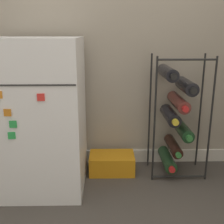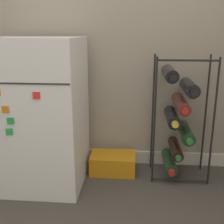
{
  "view_description": "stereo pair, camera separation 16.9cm",
  "coord_description": "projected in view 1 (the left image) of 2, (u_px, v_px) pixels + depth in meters",
  "views": [
    {
      "loc": [
        -0.12,
        -1.18,
        0.91
      ],
      "look_at": [
        -0.09,
        0.45,
        0.44
      ],
      "focal_mm": 45.0,
      "sensor_mm": 36.0,
      "label": 1
    },
    {
      "loc": [
        0.04,
        -1.17,
        0.91
      ],
      "look_at": [
        -0.09,
        0.45,
        0.44
      ],
      "focal_mm": 45.0,
      "sensor_mm": 36.0,
      "label": 2
    }
  ],
  "objects": [
    {
      "name": "ground_plane",
      "position": [
        133.0,
        223.0,
        1.38
      ],
      "size": [
        14.0,
        14.0,
        0.0
      ],
      "primitive_type": "plane",
      "color": "#423D38"
    },
    {
      "name": "mini_fridge",
      "position": [
        39.0,
        115.0,
        1.63
      ],
      "size": [
        0.5,
        0.51,
        0.88
      ],
      "color": "white",
      "rests_on": "ground_plane"
    },
    {
      "name": "wine_rack",
      "position": [
        175.0,
        115.0,
        1.77
      ],
      "size": [
        0.35,
        0.33,
        0.78
      ],
      "color": "black",
      "rests_on": "ground_plane"
    },
    {
      "name": "soda_box",
      "position": [
        112.0,
        163.0,
        1.87
      ],
      "size": [
        0.3,
        0.19,
        0.12
      ],
      "color": "orange",
      "rests_on": "ground_plane"
    }
  ]
}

